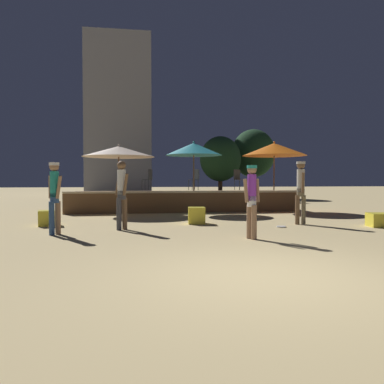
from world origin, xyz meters
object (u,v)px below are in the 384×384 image
patio_umbrella_1 (274,149)px  person_0 (252,198)px  person_3 (122,192)px  cube_seat_1 (48,218)px  patio_umbrella_0 (194,149)px  background_tree_0 (253,153)px  person_2 (55,194)px  frisbee_disc (281,227)px  cube_seat_0 (380,220)px  cube_seat_2 (197,215)px  person_1 (301,188)px  bistro_chair_2 (149,177)px  background_tree_1 (220,159)px  bistro_chair_0 (238,178)px  bistro_chair_1 (195,177)px  patio_umbrella_2 (119,152)px

patio_umbrella_1 → person_0: (-3.23, -7.05, -1.68)m
person_3 → cube_seat_1: bearing=115.2°
patio_umbrella_0 → patio_umbrella_1: size_ratio=0.98×
patio_umbrella_1 → background_tree_0: bearing=76.5°
person_2 → frisbee_disc: bearing=-40.7°
cube_seat_0 → person_2: (-8.78, -0.21, 0.80)m
cube_seat_1 → person_2: (0.58, -1.88, 0.77)m
cube_seat_2 → person_1: bearing=-11.9°
background_tree_0 → patio_umbrella_0: bearing=-118.7°
person_0 → bistro_chair_2: bistro_chair_2 is taller
person_3 → background_tree_1: (5.89, 13.91, 1.66)m
person_0 → bistro_chair_0: size_ratio=1.85×
patio_umbrella_1 → bistro_chair_1: bearing=164.0°
patio_umbrella_1 → person_1: patio_umbrella_1 is taller
person_3 → bistro_chair_1: size_ratio=2.03×
cube_seat_1 → background_tree_0: bearing=53.3°
background_tree_0 → bistro_chair_0: bearing=-111.5°
person_1 → person_2: 6.87m
person_1 → frisbee_disc: person_1 is taller
background_tree_0 → cube_seat_1: bearing=-126.7°
bistro_chair_1 → frisbee_disc: bearing=-8.7°
cube_seat_1 → cube_seat_2: cube_seat_2 is taller
cube_seat_0 → cube_seat_1: cube_seat_1 is taller
cube_seat_0 → person_1: person_1 is taller
cube_seat_1 → bistro_chair_1: 7.07m
person_1 → person_3: person_1 is taller
patio_umbrella_1 → person_2: 9.75m
cube_seat_1 → background_tree_1: size_ratio=0.15×
cube_seat_0 → background_tree_0: background_tree_0 is taller
patio_umbrella_1 → frisbee_disc: bearing=-108.9°
cube_seat_1 → person_3: person_3 is taller
cube_seat_2 → frisbee_disc: 2.52m
bistro_chair_0 → bistro_chair_1: size_ratio=1.00×
patio_umbrella_0 → bistro_chair_2: bearing=140.9°
patio_umbrella_0 → background_tree_1: bearing=70.7°
patio_umbrella_1 → cube_seat_2: (-3.98, -4.00, -2.35)m
patio_umbrella_0 → cube_seat_1: bearing=-143.8°
bistro_chair_0 → cube_seat_1: bearing=-174.1°
background_tree_0 → background_tree_1: (-2.88, -1.98, -0.53)m
cube_seat_2 → background_tree_0: bearing=66.1°
background_tree_1 → frisbee_disc: bearing=-96.1°
cube_seat_1 → background_tree_1: bearing=57.6°
person_1 → person_2: bearing=13.4°
person_3 → patio_umbrella_0: bearing=25.8°
person_0 → person_1: size_ratio=0.88×
person_2 → bistro_chair_1: 8.04m
bistro_chair_1 → background_tree_1: (2.95, 7.91, 1.25)m
cube_seat_0 → person_1: 2.35m
patio_umbrella_1 → person_3: size_ratio=1.61×
patio_umbrella_2 → bistro_chair_0: (5.12, 0.89, -1.02)m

